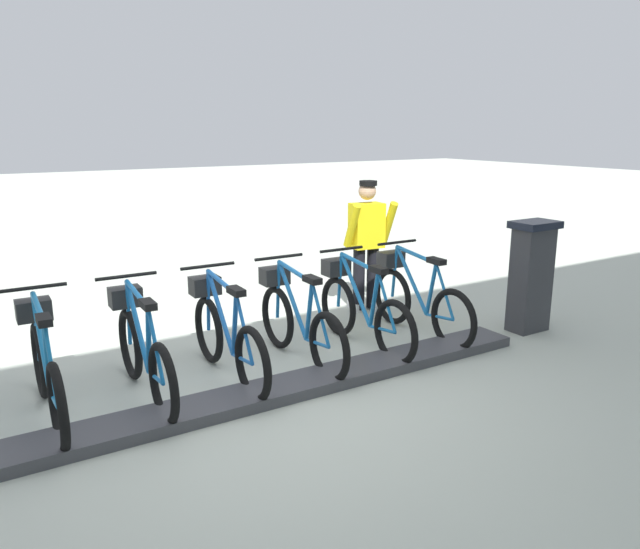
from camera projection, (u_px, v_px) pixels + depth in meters
name	position (u px, v px, depth m)	size (l,w,h in m)	color
ground_plane	(276.00, 396.00, 5.32)	(60.00, 60.00, 0.00)	beige
dock_rail_base	(276.00, 391.00, 5.31)	(0.44, 5.44, 0.10)	#47474C
payment_kiosk	(531.00, 274.00, 6.90)	(0.36, 0.52, 1.28)	#38383D
bike_docked_0	(417.00, 298.00, 6.82)	(1.72, 0.54, 1.02)	black
bike_docked_1	(361.00, 308.00, 6.42)	(1.72, 0.54, 1.02)	black
bike_docked_2	(298.00, 320.00, 6.03)	(1.72, 0.54, 1.02)	black
bike_docked_3	(225.00, 334.00, 5.63)	(1.72, 0.54, 1.02)	black
bike_docked_4	(142.00, 349.00, 5.24)	(1.72, 0.54, 1.02)	black
bike_docked_5	(46.00, 367.00, 4.84)	(1.72, 0.54, 1.02)	black
worker_near_rack	(367.00, 241.00, 7.62)	(0.51, 0.65, 1.66)	white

